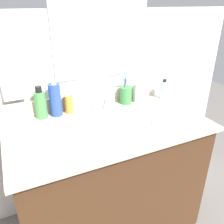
# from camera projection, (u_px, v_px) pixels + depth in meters

# --- Properties ---
(ground_plane) EXTENTS (6.00, 6.00, 0.00)m
(ground_plane) POSITION_uv_depth(u_px,v_px,m) (110.00, 220.00, 1.57)
(ground_plane) COLOR #66605B
(vanity_cabinet) EXTENTS (1.03, 0.54, 0.71)m
(vanity_cabinet) POSITION_uv_depth(u_px,v_px,m) (109.00, 179.00, 1.41)
(vanity_cabinet) COLOR #4C2D19
(vanity_cabinet) RESTS_ON ground_plane
(countertop) EXTENTS (1.07, 0.58, 0.02)m
(countertop) POSITION_uv_depth(u_px,v_px,m) (109.00, 126.00, 1.25)
(countertop) COLOR beige
(countertop) RESTS_ON vanity_cabinet
(backsplash) EXTENTS (1.07, 0.02, 0.09)m
(backsplash) POSITION_uv_depth(u_px,v_px,m) (91.00, 99.00, 1.46)
(backsplash) COLOR beige
(backsplash) RESTS_ON countertop
(back_wall) EXTENTS (2.17, 0.04, 1.30)m
(back_wall) POSITION_uv_depth(u_px,v_px,m) (88.00, 114.00, 1.56)
(back_wall) COLOR white
(back_wall) RESTS_ON ground_plane
(mirror_panel) EXTENTS (0.60, 0.01, 0.56)m
(mirror_panel) POSITION_uv_depth(u_px,v_px,m) (101.00, 30.00, 1.35)
(mirror_panel) COLOR #B2BCC6
(towel_ring) EXTENTS (0.10, 0.01, 0.10)m
(towel_ring) POSITION_uv_depth(u_px,v_px,m) (6.00, 57.00, 1.20)
(towel_ring) COLOR silver
(hand_towel) EXTENTS (0.11, 0.04, 0.22)m
(hand_towel) POSITION_uv_depth(u_px,v_px,m) (11.00, 80.00, 1.23)
(hand_towel) COLOR silver
(sink_basin) EXTENTS (0.40, 0.40, 0.11)m
(sink_basin) POSITION_uv_depth(u_px,v_px,m) (119.00, 127.00, 1.28)
(sink_basin) COLOR white
(sink_basin) RESTS_ON countertop
(faucet) EXTENTS (0.16, 0.10, 0.08)m
(faucet) POSITION_uv_depth(u_px,v_px,m) (105.00, 105.00, 1.41)
(faucet) COLOR silver
(faucet) RESTS_ON countertop
(bottle_lotion_white) EXTENTS (0.07, 0.07, 0.15)m
(bottle_lotion_white) POSITION_uv_depth(u_px,v_px,m) (139.00, 92.00, 1.51)
(bottle_lotion_white) COLOR white
(bottle_lotion_white) RESTS_ON countertop
(bottle_oil_amber) EXTENTS (0.05, 0.05, 0.12)m
(bottle_oil_amber) POSITION_uv_depth(u_px,v_px,m) (69.00, 104.00, 1.36)
(bottle_oil_amber) COLOR gold
(bottle_oil_amber) RESTS_ON countertop
(bottle_shampoo_blue) EXTENTS (0.07, 0.07, 0.22)m
(bottle_shampoo_blue) POSITION_uv_depth(u_px,v_px,m) (55.00, 100.00, 1.31)
(bottle_shampoo_blue) COLOR #2D4CB2
(bottle_shampoo_blue) RESTS_ON countertop
(bottle_toner_green) EXTENTS (0.06, 0.06, 0.19)m
(bottle_toner_green) POSITION_uv_depth(u_px,v_px,m) (41.00, 104.00, 1.29)
(bottle_toner_green) COLOR #4C9E4C
(bottle_toner_green) RESTS_ON countertop
(bottle_gel_clear) EXTENTS (0.05, 0.05, 0.14)m
(bottle_gel_clear) POSITION_uv_depth(u_px,v_px,m) (164.00, 90.00, 1.55)
(bottle_gel_clear) COLOR silver
(bottle_gel_clear) RESTS_ON countertop
(cup_green) EXTENTS (0.08, 0.09, 0.18)m
(cup_green) POSITION_uv_depth(u_px,v_px,m) (126.00, 94.00, 1.49)
(cup_green) COLOR #3F8C47
(cup_green) RESTS_ON countertop
(soap_bar) EXTENTS (0.06, 0.04, 0.02)m
(soap_bar) POSITION_uv_depth(u_px,v_px,m) (23.00, 123.00, 1.23)
(soap_bar) COLOR white
(soap_bar) RESTS_ON countertop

